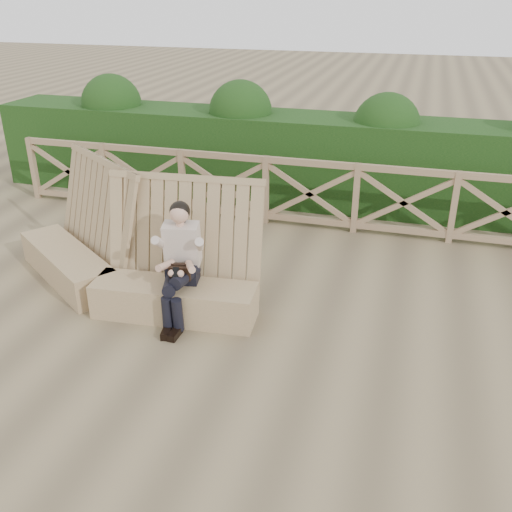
# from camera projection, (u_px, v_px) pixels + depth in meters

# --- Properties ---
(ground) EXTENTS (60.00, 60.00, 0.00)m
(ground) POSITION_uv_depth(u_px,v_px,m) (243.00, 347.00, 6.09)
(ground) COLOR brown
(ground) RESTS_ON ground
(bench) EXTENTS (3.58, 1.74, 1.55)m
(bench) POSITION_uv_depth(u_px,v_px,m) (121.00, 266.00, 6.99)
(bench) COLOR #947E54
(bench) RESTS_ON ground
(woman) EXTENTS (0.45, 0.88, 1.37)m
(woman) POSITION_uv_depth(u_px,v_px,m) (180.00, 259.00, 6.37)
(woman) COLOR black
(woman) RESTS_ON ground
(guardrail) EXTENTS (10.10, 0.09, 1.10)m
(guardrail) POSITION_uv_depth(u_px,v_px,m) (310.00, 194.00, 8.89)
(guardrail) COLOR #7D6048
(guardrail) RESTS_ON ground
(hedge) EXTENTS (12.00, 1.20, 1.50)m
(hedge) POSITION_uv_depth(u_px,v_px,m) (324.00, 161.00, 9.84)
(hedge) COLOR black
(hedge) RESTS_ON ground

